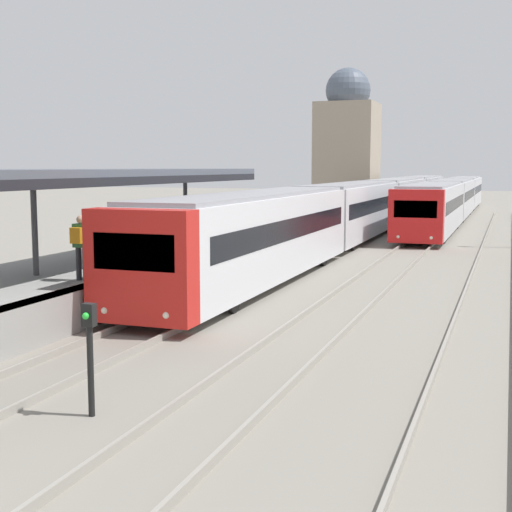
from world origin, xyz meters
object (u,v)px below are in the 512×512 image
(train_near, at_px, (377,202))
(person_on_platform, at_px, (81,242))
(train_far, at_px, (452,197))
(signal_post_near, at_px, (90,347))

(train_near, bearing_deg, person_on_platform, -94.29)
(train_far, xyz_separation_m, signal_post_near, (-1.81, -47.05, -0.52))
(person_on_platform, bearing_deg, signal_post_near, -55.71)
(person_on_platform, distance_m, train_far, 41.38)
(train_near, relative_size, train_far, 1.40)
(person_on_platform, bearing_deg, train_far, 81.70)
(person_on_platform, relative_size, train_far, 0.04)
(signal_post_near, bearing_deg, person_on_platform, 124.29)
(train_far, bearing_deg, signal_post_near, -92.20)
(train_near, bearing_deg, signal_post_near, -86.89)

